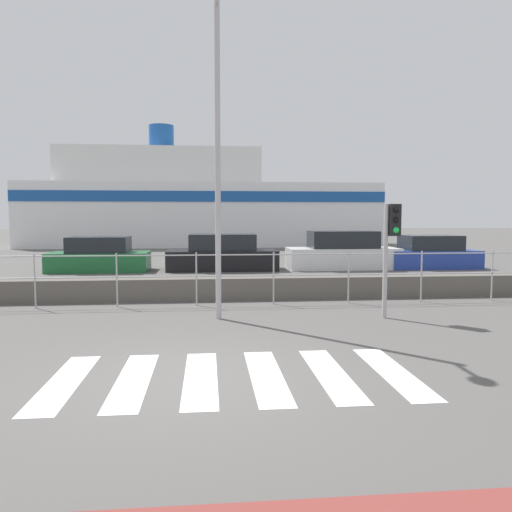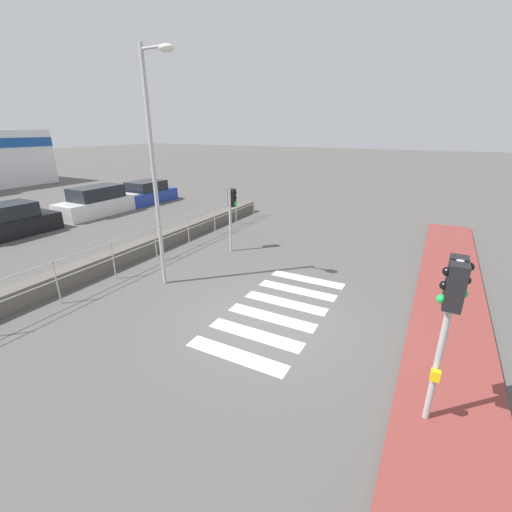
# 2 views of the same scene
# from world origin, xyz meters

# --- Properties ---
(ground_plane) EXTENTS (160.00, 160.00, 0.00)m
(ground_plane) POSITION_xyz_m (0.00, 0.00, 0.00)
(ground_plane) COLOR #565451
(crosswalk) EXTENTS (4.95, 2.40, 0.01)m
(crosswalk) POSITION_xyz_m (0.63, 0.00, 0.00)
(crosswalk) COLOR silver
(crosswalk) RESTS_ON ground_plane
(seawall) EXTENTS (21.25, 0.55, 0.57)m
(seawall) POSITION_xyz_m (0.00, 6.44, 0.29)
(seawall) COLOR #605B54
(seawall) RESTS_ON ground_plane
(harbor_fence) EXTENTS (19.16, 0.04, 1.31)m
(harbor_fence) POSITION_xyz_m (-0.00, 5.56, 0.85)
(harbor_fence) COLOR #B2B2B5
(harbor_fence) RESTS_ON ground_plane
(traffic_light_far) EXTENTS (0.34, 0.32, 2.45)m
(traffic_light_far) POSITION_xyz_m (4.19, 3.65, 1.80)
(traffic_light_far) COLOR #B2B2B5
(traffic_light_far) RESTS_ON ground_plane
(streetlamp) EXTENTS (0.32, 1.10, 6.65)m
(streetlamp) POSITION_xyz_m (0.50, 3.74, 4.07)
(streetlamp) COLOR #B2B2B5
(streetlamp) RESTS_ON ground_plane
(ferry_boat) EXTENTS (25.34, 7.02, 8.80)m
(ferry_boat) POSITION_xyz_m (-0.61, 30.95, 2.98)
(ferry_boat) COLOR white
(ferry_boat) RESTS_ON ground_plane
(parked_car_green) EXTENTS (3.86, 1.82, 1.38)m
(parked_car_green) POSITION_xyz_m (-4.02, 13.65, 0.59)
(parked_car_green) COLOR #1E6633
(parked_car_green) RESTS_ON ground_plane
(parked_car_black) EXTENTS (4.46, 1.81, 1.47)m
(parked_car_black) POSITION_xyz_m (0.87, 13.65, 0.62)
(parked_car_black) COLOR black
(parked_car_black) RESTS_ON ground_plane
(parked_car_white) EXTENTS (4.60, 1.75, 1.58)m
(parked_car_white) POSITION_xyz_m (5.90, 13.65, 0.67)
(parked_car_white) COLOR silver
(parked_car_white) RESTS_ON ground_plane
(parked_car_blue) EXTENTS (3.83, 1.88, 1.38)m
(parked_car_blue) POSITION_xyz_m (9.70, 13.65, 0.59)
(parked_car_blue) COLOR #233D9E
(parked_car_blue) RESTS_ON ground_plane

